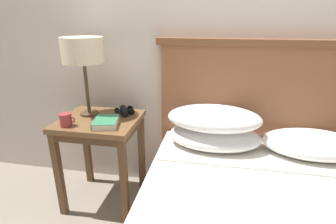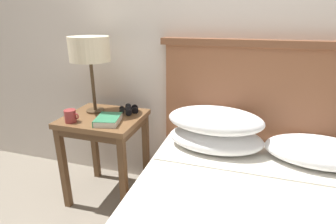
{
  "view_description": "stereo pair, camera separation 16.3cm",
  "coord_description": "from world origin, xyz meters",
  "px_view_note": "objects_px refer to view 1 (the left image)",
  "views": [
    {
      "loc": [
        0.1,
        -0.94,
        1.32
      ],
      "look_at": [
        -0.18,
        0.57,
        0.77
      ],
      "focal_mm": 28.0,
      "sensor_mm": 36.0,
      "label": 1
    },
    {
      "loc": [
        0.26,
        -0.9,
        1.32
      ],
      "look_at": [
        -0.18,
        0.57,
        0.77
      ],
      "focal_mm": 28.0,
      "sensor_mm": 36.0,
      "label": 2
    }
  ],
  "objects_px": {
    "nightstand": "(100,132)",
    "table_lamp": "(83,52)",
    "book_on_nightstand": "(106,122)",
    "coffee_mug": "(66,120)",
    "binoculars_pair": "(124,111)"
  },
  "relations": [
    {
      "from": "nightstand",
      "to": "coffee_mug",
      "type": "bearing_deg",
      "value": -132.4
    },
    {
      "from": "table_lamp",
      "to": "binoculars_pair",
      "type": "height_order",
      "value": "table_lamp"
    },
    {
      "from": "book_on_nightstand",
      "to": "binoculars_pair",
      "type": "bearing_deg",
      "value": 78.53
    },
    {
      "from": "nightstand",
      "to": "book_on_nightstand",
      "type": "xyz_separation_m",
      "value": [
        0.09,
        -0.1,
        0.12
      ]
    },
    {
      "from": "table_lamp",
      "to": "book_on_nightstand",
      "type": "relative_size",
      "value": 2.41
    },
    {
      "from": "book_on_nightstand",
      "to": "coffee_mug",
      "type": "relative_size",
      "value": 2.16
    },
    {
      "from": "table_lamp",
      "to": "binoculars_pair",
      "type": "bearing_deg",
      "value": 12.59
    },
    {
      "from": "nightstand",
      "to": "binoculars_pair",
      "type": "distance_m",
      "value": 0.22
    },
    {
      "from": "table_lamp",
      "to": "coffee_mug",
      "type": "bearing_deg",
      "value": -100.33
    },
    {
      "from": "nightstand",
      "to": "book_on_nightstand",
      "type": "distance_m",
      "value": 0.18
    },
    {
      "from": "nightstand",
      "to": "book_on_nightstand",
      "type": "bearing_deg",
      "value": -46.89
    },
    {
      "from": "nightstand",
      "to": "table_lamp",
      "type": "bearing_deg",
      "value": 146.28
    },
    {
      "from": "book_on_nightstand",
      "to": "coffee_mug",
      "type": "height_order",
      "value": "coffee_mug"
    },
    {
      "from": "binoculars_pair",
      "to": "table_lamp",
      "type": "bearing_deg",
      "value": -167.41
    },
    {
      "from": "nightstand",
      "to": "table_lamp",
      "type": "xyz_separation_m",
      "value": [
        -0.1,
        0.07,
        0.54
      ]
    }
  ]
}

